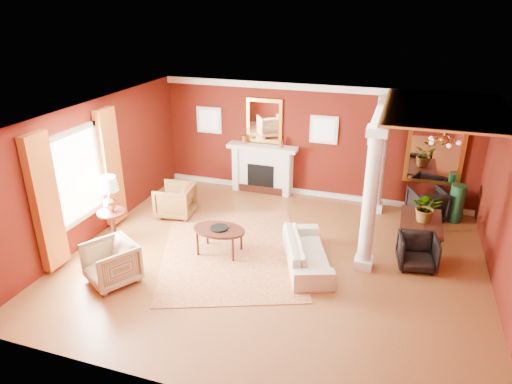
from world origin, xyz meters
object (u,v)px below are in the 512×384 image
(sofa, at_px, (307,247))
(side_table, at_px, (110,199))
(armchair_stripe, at_px, (111,261))
(dining_table, at_px, (422,226))
(armchair_leopard, at_px, (175,199))
(coffee_table, at_px, (219,231))

(sofa, xyz_separation_m, side_table, (-4.14, -0.34, 0.60))
(armchair_stripe, height_order, dining_table, armchair_stripe)
(armchair_leopard, height_order, side_table, side_table)
(coffee_table, bearing_deg, side_table, -174.33)
(dining_table, bearing_deg, sofa, 126.68)
(coffee_table, bearing_deg, sofa, 3.45)
(armchair_stripe, bearing_deg, sofa, 58.50)
(armchair_leopard, xyz_separation_m, side_table, (-0.69, -1.53, 0.55))
(side_table, bearing_deg, armchair_stripe, -56.78)
(sofa, distance_m, armchair_stripe, 3.67)
(armchair_leopard, height_order, coffee_table, armchair_leopard)
(armchair_leopard, xyz_separation_m, dining_table, (5.56, 0.36, -0.01))
(coffee_table, bearing_deg, armchair_stripe, -132.94)
(sofa, height_order, dining_table, dining_table)
(sofa, relative_size, dining_table, 1.30)
(armchair_leopard, bearing_deg, dining_table, 86.54)
(side_table, relative_size, dining_table, 0.98)
(side_table, bearing_deg, coffee_table, 5.67)
(armchair_leopard, relative_size, armchair_stripe, 1.00)
(armchair_leopard, relative_size, coffee_table, 0.79)
(armchair_leopard, relative_size, dining_table, 0.57)
(sofa, relative_size, armchair_leopard, 2.26)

